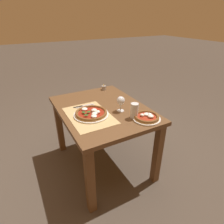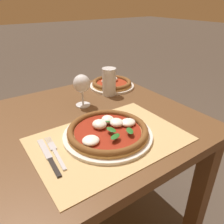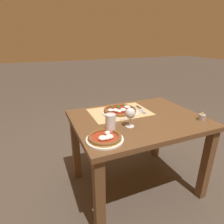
{
  "view_description": "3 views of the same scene",
  "coord_description": "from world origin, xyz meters",
  "px_view_note": "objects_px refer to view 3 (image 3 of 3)",
  "views": [
    {
      "loc": [
        1.57,
        -0.74,
        1.59
      ],
      "look_at": [
        0.23,
        -0.01,
        0.8
      ],
      "focal_mm": 30.0,
      "sensor_mm": 36.0,
      "label": 1
    },
    {
      "loc": [
        -0.28,
        -0.73,
        1.2
      ],
      "look_at": [
        0.18,
        -0.07,
        0.78
      ],
      "focal_mm": 35.0,
      "sensor_mm": 36.0,
      "label": 2
    },
    {
      "loc": [
        0.79,
        1.29,
        1.38
      ],
      "look_at": [
        0.25,
        0.01,
        0.84
      ],
      "focal_mm": 30.0,
      "sensor_mm": 36.0,
      "label": 3
    }
  ],
  "objects_px": {
    "pizza_near": "(120,111)",
    "fork": "(140,110)",
    "pint_glass": "(110,124)",
    "pizza_far": "(105,138)",
    "votive_candle": "(202,117)",
    "wine_glass": "(130,114)",
    "knife": "(142,109)"
  },
  "relations": [
    {
      "from": "pizza_near",
      "to": "votive_candle",
      "type": "xyz_separation_m",
      "value": [
        -0.57,
        0.41,
        0.0
      ]
    },
    {
      "from": "pizza_near",
      "to": "votive_candle",
      "type": "bearing_deg",
      "value": 143.91
    },
    {
      "from": "pint_glass",
      "to": "knife",
      "type": "height_order",
      "value": "pint_glass"
    },
    {
      "from": "pizza_far",
      "to": "knife",
      "type": "distance_m",
      "value": 0.67
    },
    {
      "from": "wine_glass",
      "to": "knife",
      "type": "distance_m",
      "value": 0.41
    },
    {
      "from": "pint_glass",
      "to": "wine_glass",
      "type": "bearing_deg",
      "value": -167.78
    },
    {
      "from": "pizza_near",
      "to": "knife",
      "type": "relative_size",
      "value": 1.55
    },
    {
      "from": "wine_glass",
      "to": "fork",
      "type": "distance_m",
      "value": 0.38
    },
    {
      "from": "wine_glass",
      "to": "pint_glass",
      "type": "bearing_deg",
      "value": 12.22
    },
    {
      "from": "pizza_far",
      "to": "pint_glass",
      "type": "bearing_deg",
      "value": -131.41
    },
    {
      "from": "wine_glass",
      "to": "knife",
      "type": "bearing_deg",
      "value": -134.52
    },
    {
      "from": "pizza_near",
      "to": "knife",
      "type": "xyz_separation_m",
      "value": [
        -0.23,
        0.01,
        -0.02
      ]
    },
    {
      "from": "wine_glass",
      "to": "votive_candle",
      "type": "relative_size",
      "value": 2.15
    },
    {
      "from": "pizza_near",
      "to": "fork",
      "type": "xyz_separation_m",
      "value": [
        -0.2,
        0.02,
        -0.02
      ]
    },
    {
      "from": "pizza_near",
      "to": "wine_glass",
      "type": "xyz_separation_m",
      "value": [
        0.05,
        0.29,
        0.08
      ]
    },
    {
      "from": "pizza_far",
      "to": "fork",
      "type": "height_order",
      "value": "pizza_far"
    },
    {
      "from": "wine_glass",
      "to": "pizza_far",
      "type": "bearing_deg",
      "value": 26.15
    },
    {
      "from": "pizza_far",
      "to": "knife",
      "type": "bearing_deg",
      "value": -142.58
    },
    {
      "from": "pizza_far",
      "to": "pizza_near",
      "type": "bearing_deg",
      "value": -126.34
    },
    {
      "from": "pizza_far",
      "to": "votive_candle",
      "type": "height_order",
      "value": "votive_candle"
    },
    {
      "from": "wine_glass",
      "to": "knife",
      "type": "height_order",
      "value": "wine_glass"
    },
    {
      "from": "votive_candle",
      "to": "pizza_far",
      "type": "bearing_deg",
      "value": 0.24
    },
    {
      "from": "knife",
      "to": "votive_candle",
      "type": "bearing_deg",
      "value": 129.95
    },
    {
      "from": "pizza_near",
      "to": "pizza_far",
      "type": "bearing_deg",
      "value": 53.66
    },
    {
      "from": "wine_glass",
      "to": "votive_candle",
      "type": "distance_m",
      "value": 0.64
    },
    {
      "from": "pizza_near",
      "to": "pint_glass",
      "type": "bearing_deg",
      "value": 55.11
    },
    {
      "from": "votive_candle",
      "to": "pint_glass",
      "type": "bearing_deg",
      "value": -5.95
    },
    {
      "from": "pizza_far",
      "to": "votive_candle",
      "type": "xyz_separation_m",
      "value": [
        -0.88,
        -0.0,
        0.0
      ]
    },
    {
      "from": "knife",
      "to": "votive_candle",
      "type": "xyz_separation_m",
      "value": [
        -0.34,
        0.41,
        0.02
      ]
    },
    {
      "from": "knife",
      "to": "pizza_far",
      "type": "bearing_deg",
      "value": 37.42
    },
    {
      "from": "wine_glass",
      "to": "votive_candle",
      "type": "xyz_separation_m",
      "value": [
        -0.62,
        0.12,
        -0.08
      ]
    },
    {
      "from": "pint_glass",
      "to": "knife",
      "type": "distance_m",
      "value": 0.56
    }
  ]
}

